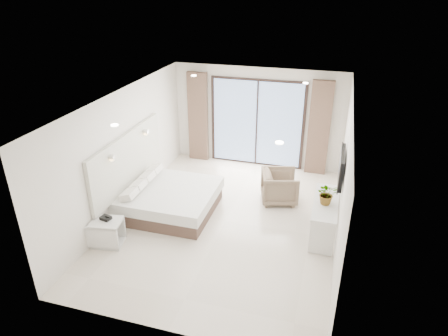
# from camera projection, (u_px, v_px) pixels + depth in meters

# --- Properties ---
(ground) EXTENTS (6.20, 6.20, 0.00)m
(ground) POSITION_uv_depth(u_px,v_px,m) (226.00, 221.00, 8.64)
(ground) COLOR beige
(ground) RESTS_ON ground
(room_shell) EXTENTS (4.62, 6.22, 2.72)m
(room_shell) POSITION_uv_depth(u_px,v_px,m) (226.00, 140.00, 8.66)
(room_shell) COLOR silver
(room_shell) RESTS_ON ground
(bed) EXTENTS (1.97, 1.87, 0.69)m
(bed) POSITION_uv_depth(u_px,v_px,m) (169.00, 199.00, 8.90)
(bed) COLOR brown
(bed) RESTS_ON ground
(nightstand) EXTENTS (0.64, 0.57, 0.52)m
(nightstand) POSITION_uv_depth(u_px,v_px,m) (108.00, 232.00, 7.81)
(nightstand) COLOR silver
(nightstand) RESTS_ON ground
(phone) EXTENTS (0.22, 0.19, 0.07)m
(phone) POSITION_uv_depth(u_px,v_px,m) (106.00, 218.00, 7.73)
(phone) COLOR black
(phone) RESTS_ON nightstand
(console_desk) EXTENTS (0.48, 1.53, 0.77)m
(console_desk) POSITION_uv_depth(u_px,v_px,m) (325.00, 211.00, 7.97)
(console_desk) COLOR silver
(console_desk) RESTS_ON ground
(plant) EXTENTS (0.50, 0.53, 0.35)m
(plant) POSITION_uv_depth(u_px,v_px,m) (327.00, 196.00, 7.73)
(plant) COLOR #33662D
(plant) RESTS_ON console_desk
(armchair) EXTENTS (0.93, 0.96, 0.82)m
(armchair) POSITION_uv_depth(u_px,v_px,m) (280.00, 185.00, 9.26)
(armchair) COLOR #7E6152
(armchair) RESTS_ON ground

